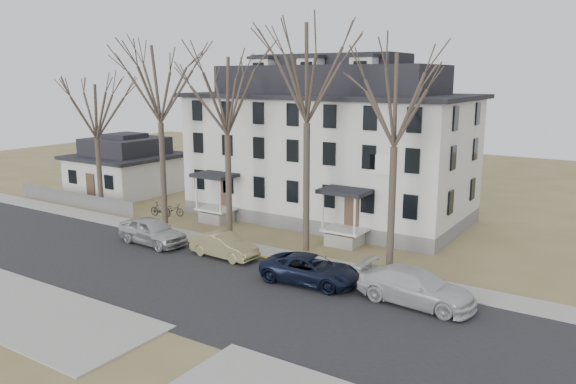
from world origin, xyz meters
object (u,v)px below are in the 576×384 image
Objects in this scene: tree_mid_left at (227,90)px; car_white at (416,288)px; tree_center at (307,66)px; bicycle_right at (160,210)px; bicycle_left at (173,210)px; car_navy at (311,270)px; tree_mid_right at (396,93)px; boarding_house at (329,146)px; small_house at (127,168)px; car_tan at (224,246)px; tree_far_left at (159,78)px; car_silver at (152,232)px; tree_bungalow at (95,108)px.

car_white is (14.63, -4.34, -8.79)m from tree_mid_left.
tree_center reaches higher than bicycle_right.
bicycle_right reaches higher than bicycle_left.
car_navy is at bearing 97.37° from car_white.
tree_mid_right reaches higher than car_white.
boarding_house is 10.39m from tree_center.
tree_mid_left is at bearing 180.00° from tree_mid_right.
small_house reaches higher than car_navy.
tree_mid_left reaches higher than car_tan.
tree_far_left reaches higher than bicycle_left.
tree_far_left reaches higher than tree_mid_right.
boarding_house is 4.18× the size of car_silver.
tree_far_left is at bearing 180.00° from tree_mid_right.
boarding_house is 4.01× the size of car_navy.
car_white is at bearing -90.81° from car_navy.
tree_center reaches higher than car_white.
tree_mid_right is 24.54m from tree_bungalow.
tree_far_left reaches higher than small_house.
tree_far_left is 2.45× the size of car_white.
small_house is 30.08m from tree_mid_right.
tree_center is 2.63× the size of car_white.
car_navy is (22.13, -4.72, -7.40)m from tree_bungalow.
tree_far_left is 0.93× the size of tree_center.
tree_mid_right is at bearing -103.13° from bicycle_right.
car_navy is at bearing -12.03° from tree_bungalow.
tree_mid_left is 6.18m from tree_center.
tree_bungalow is (-13.00, 0.00, -1.48)m from tree_mid_left.
car_silver is 7.38m from bicycle_left.
small_house is at bearing 75.01° from car_white.
car_white is (3.13, -4.34, -8.79)m from tree_mid_right.
car_tan is (15.74, -3.90, -7.41)m from tree_bungalow.
tree_center is 14.15m from car_silver.
bicycle_right is (-7.56, 1.07, -9.05)m from tree_mid_left.
tree_mid_left reaches higher than bicycle_right.
car_tan is (2.74, -3.90, -8.89)m from tree_mid_left.
bicycle_left is at bearing 38.32° from car_silver.
tree_far_left is at bearing 81.56° from car_white.
bicycle_right is at bearing 66.71° from car_tan.
small_house reaches higher than bicycle_left.
tree_mid_right reaches higher than tree_bungalow.
tree_mid_right is 10.29m from car_white.
car_white is 3.07× the size of bicycle_right.
bicycle_right is at bearing 126.60° from bicycle_left.
bicycle_right is at bearing 175.47° from tree_center.
bicycle_left is at bearing 165.69° from tree_mid_left.
bicycle_left is at bearing 174.52° from tree_mid_right.
tree_far_left is 6.05m from tree_mid_left.
car_tan is 11.91m from car_white.
car_navy is 2.84× the size of bicycle_right.
car_white is at bearing -89.65° from car_tan.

